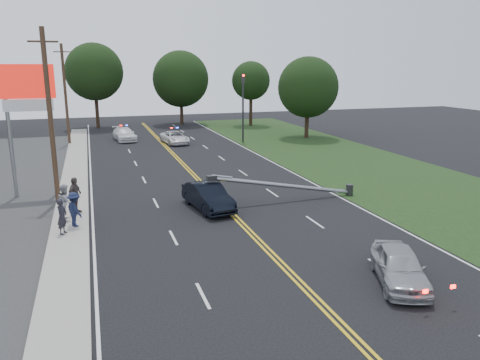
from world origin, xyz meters
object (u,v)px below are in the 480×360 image
object	(u,v)px
fallen_streetlight	(292,186)
crashed_sedan	(208,196)
traffic_signal	(243,102)
utility_pole_mid	(50,117)
bystander_a	(62,216)
bystander_c	(74,209)
waiting_sedan	(400,266)
bystander_b	(65,202)
emergency_b	(124,134)
bystander_d	(75,195)
utility_pole_far	(65,94)
emergency_a	(175,138)
pylon_sign	(28,99)

from	to	relation	value
fallen_streetlight	crashed_sedan	size ratio (longest dim) A/B	2.08
traffic_signal	utility_pole_mid	size ratio (longest dim) A/B	0.70
bystander_a	bystander_c	distance (m)	1.09
bystander_c	waiting_sedan	bearing A→B (deg)	-159.43
fallen_streetlight	bystander_c	xyz separation A→B (m)	(-12.30, -1.20, 0.08)
fallen_streetlight	bystander_b	distance (m)	12.75
emergency_b	bystander_c	size ratio (longest dim) A/B	2.72
traffic_signal	utility_pole_mid	xyz separation A→B (m)	(-17.50, -18.00, 0.88)
traffic_signal	bystander_d	distance (m)	26.82
bystander_c	utility_pole_far	bearing A→B (deg)	-26.14
waiting_sedan	bystander_b	world-z (taller)	bystander_b
bystander_d	bystander_b	bearing A→B (deg)	-174.00
utility_pole_far	crashed_sedan	world-z (taller)	utility_pole_far
emergency_a	bystander_b	distance (m)	25.04
traffic_signal	bystander_c	xyz separation A→B (m)	(-16.41, -23.19, -3.21)
fallen_streetlight	bystander_c	distance (m)	12.36
emergency_a	bystander_d	bearing A→B (deg)	-121.06
traffic_signal	waiting_sedan	xyz separation A→B (m)	(-4.80, -33.28, -3.52)
pylon_sign	bystander_d	size ratio (longest dim) A/B	4.01
pylon_sign	bystander_b	bearing A→B (deg)	-72.11
bystander_a	waiting_sedan	bearing A→B (deg)	-103.04
bystander_c	bystander_d	distance (m)	2.22
utility_pole_far	bystander_a	bearing A→B (deg)	-88.88
bystander_c	pylon_sign	bearing A→B (deg)	-10.08
traffic_signal	bystander_b	size ratio (longest dim) A/B	3.71
bystander_d	emergency_a	bearing A→B (deg)	6.67
emergency_a	bystander_b	size ratio (longest dim) A/B	2.38
bystander_a	bystander_d	distance (m)	3.22
utility_pole_far	emergency_b	world-z (taller)	utility_pole_far
bystander_d	fallen_streetlight	bearing A→B (deg)	-65.14
waiting_sedan	bystander_a	world-z (taller)	bystander_a
utility_pole_far	crashed_sedan	distance (m)	27.67
utility_pole_far	waiting_sedan	xyz separation A→B (m)	(12.70, -37.29, -4.40)
utility_pole_far	fallen_streetlight	bearing A→B (deg)	-62.76
fallen_streetlight	bystander_d	size ratio (longest dim) A/B	4.69
traffic_signal	crashed_sedan	bearing A→B (deg)	-112.91
pylon_sign	utility_pole_far	world-z (taller)	utility_pole_far
utility_pole_mid	utility_pole_far	world-z (taller)	same
pylon_sign	waiting_sedan	distance (m)	22.87
fallen_streetlight	bystander_b	xyz separation A→B (m)	(-12.75, 0.01, 0.15)
traffic_signal	bystander_b	xyz separation A→B (m)	(-16.87, -21.98, -3.14)
traffic_signal	emergency_b	world-z (taller)	traffic_signal
fallen_streetlight	utility_pole_far	bearing A→B (deg)	117.24
traffic_signal	crashed_sedan	xyz separation A→B (m)	(-9.33, -22.07, -3.46)
bystander_b	traffic_signal	bearing A→B (deg)	-41.61
utility_pole_mid	emergency_b	size ratio (longest dim) A/B	2.10
fallen_streetlight	bystander_a	distance (m)	13.02
utility_pole_mid	bystander_c	distance (m)	6.70
bystander_b	utility_pole_mid	bearing A→B (deg)	4.91
traffic_signal	emergency_a	distance (m)	8.02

